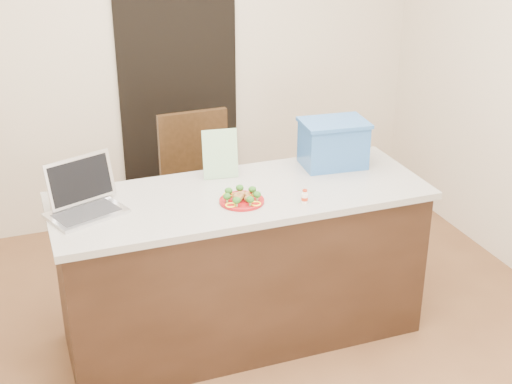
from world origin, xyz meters
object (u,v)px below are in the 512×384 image
object	(u,v)px
yogurt_bottle	(305,197)
blue_box	(333,143)
napkin	(238,199)
island	(242,265)
plate	(242,201)
chair	(199,183)
laptop	(84,197)

from	to	relation	value
yogurt_bottle	blue_box	xyz separation A→B (m)	(0.37, 0.43, 0.11)
napkin	island	bearing A→B (deg)	59.77
island	yogurt_bottle	world-z (taller)	yogurt_bottle
plate	chair	size ratio (longest dim) A/B	0.22
yogurt_bottle	laptop	world-z (taller)	laptop
blue_box	chair	world-z (taller)	blue_box
laptop	napkin	bearing A→B (deg)	-32.73
napkin	laptop	world-z (taller)	laptop
plate	blue_box	world-z (taller)	blue_box
laptop	plate	bearing A→B (deg)	-35.13
yogurt_bottle	chair	bearing A→B (deg)	103.21
yogurt_bottle	blue_box	size ratio (longest dim) A/B	0.19
napkin	yogurt_bottle	size ratio (longest dim) A/B	1.90
napkin	blue_box	bearing A→B (deg)	21.34
island	laptop	world-z (taller)	laptop
laptop	chair	size ratio (longest dim) A/B	0.41
chair	laptop	bearing A→B (deg)	-137.28
plate	napkin	size ratio (longest dim) A/B	1.67
plate	laptop	bearing A→B (deg)	166.34
island	yogurt_bottle	xyz separation A→B (m)	(0.27, -0.24, 0.49)
island	napkin	size ratio (longest dim) A/B	14.41
blue_box	yogurt_bottle	bearing A→B (deg)	-125.89
plate	laptop	distance (m)	0.82
napkin	yogurt_bottle	world-z (taller)	yogurt_bottle
yogurt_bottle	blue_box	world-z (taller)	blue_box
plate	blue_box	xyz separation A→B (m)	(0.68, 0.30, 0.13)
yogurt_bottle	blue_box	bearing A→B (deg)	49.28
plate	napkin	bearing A→B (deg)	105.45
island	yogurt_bottle	distance (m)	0.61
island	plate	xyz separation A→B (m)	(-0.04, -0.12, 0.47)
plate	chair	xyz separation A→B (m)	(0.04, 1.01, -0.32)
laptop	yogurt_bottle	bearing A→B (deg)	-37.31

